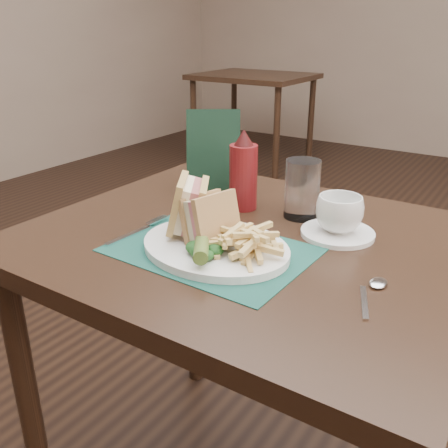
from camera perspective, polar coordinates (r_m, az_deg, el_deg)
name	(u,v)px	position (r m, az deg, el deg)	size (l,w,h in m)	color
floor	(320,387)	(1.82, 10.97, -17.85)	(7.00, 7.00, 0.00)	black
table_main	(247,381)	(1.23, 2.66, -17.49)	(0.90, 0.75, 0.75)	black
table_bg_left	(253,120)	(4.31, 3.34, 11.79)	(0.90, 0.75, 0.75)	black
placemat	(211,250)	(0.96, -1.50, -2.98)	(0.37, 0.26, 0.00)	#16483D
plate	(215,247)	(0.95, -1.00, -2.67)	(0.30, 0.24, 0.01)	white
sandwich_half_a	(178,205)	(0.98, -5.33, 2.15)	(0.06, 0.11, 0.10)	tan
sandwich_half_b	(203,214)	(0.95, -2.41, 1.15)	(0.06, 0.10, 0.09)	tan
kale_garnish	(198,247)	(0.90, -2.97, -2.59)	(0.11, 0.08, 0.03)	#153C17
pickle_spear	(202,245)	(0.89, -2.57, -2.39)	(0.03, 0.03, 0.12)	#4A6627
fries_pile	(246,238)	(0.91, 2.58, -1.56)	(0.18, 0.20, 0.05)	#DAB86D
fork	(138,229)	(1.05, -9.76, -0.54)	(0.03, 0.17, 0.01)	silver
spoon	(370,294)	(0.84, 16.31, -7.66)	(0.03, 0.15, 0.01)	silver
saucer	(337,233)	(1.05, 12.84, -1.03)	(0.15, 0.15, 0.01)	white
coffee_cup	(339,214)	(1.03, 13.04, 1.14)	(0.10, 0.10, 0.08)	white
drinking_glass	(302,189)	(1.11, 8.91, 3.96)	(0.08, 0.08, 0.13)	silver
ketchup_bottle	(243,170)	(1.15, 2.23, 6.22)	(0.06, 0.06, 0.19)	maroon
check_presenter	(213,154)	(1.24, -1.22, 7.99)	(0.13, 0.01, 0.22)	black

